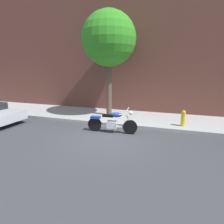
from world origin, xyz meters
The scene contains 6 objects.
ground_plane centered at (0.00, 0.00, 0.00)m, with size 60.00×60.00×0.00m, color #38383D.
sidewalk centered at (0.00, 3.14, 0.07)m, with size 25.70×3.09×0.14m, color #9C9C9C.
building_facade centered at (0.00, 4.93, 4.81)m, with size 25.70×0.50×9.62m, color brown.
motorcycle centered at (-0.01, 0.70, 0.46)m, with size 2.27×0.70×1.13m.
street_tree centered at (-0.97, 3.14, 4.31)m, with size 2.93×2.93×5.81m.
fire_hydrant centered at (3.04, 2.21, 0.46)m, with size 0.20×0.20×0.91m.
Camera 1 is at (2.44, -6.93, 2.87)m, focal length 30.06 mm.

